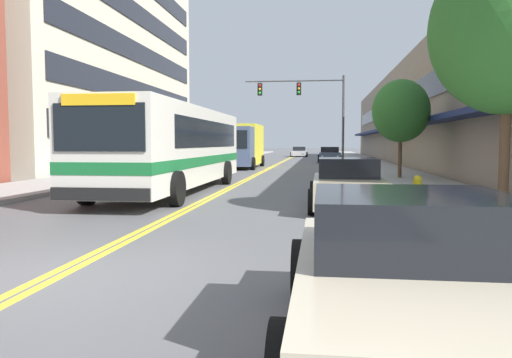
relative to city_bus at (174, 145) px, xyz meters
name	(u,v)px	position (x,y,z in m)	size (l,w,h in m)	color
ground_plane	(279,163)	(1.79, 25.45, -1.71)	(240.00, 240.00, 0.00)	#565659
sidewalk_left	(196,162)	(-5.63, 25.45, -1.64)	(3.83, 106.00, 0.14)	#9E9B96
sidewalk_right	(366,163)	(9.21, 25.45, -1.64)	(3.83, 106.00, 0.14)	#9E9B96
centre_line	(279,163)	(1.79, 25.45, -1.71)	(0.34, 106.00, 0.01)	yellow
office_tower_left	(61,18)	(-13.77, 17.63, 9.30)	(12.08, 27.71, 22.02)	beige
storefront_row_right	(442,116)	(15.35, 25.45, 2.29)	(9.10, 68.00, 8.01)	gray
city_bus	(174,145)	(0.00, 0.00, 0.00)	(2.95, 12.37, 3.02)	silver
car_navy_parked_left_near	(192,162)	(-2.59, 12.55, -1.12)	(2.04, 4.27, 1.29)	#19234C
car_champagne_parked_right_foreground	(413,279)	(6.12, -13.49, -1.08)	(2.20, 4.27, 1.35)	beige
car_slate_blue_parked_right_mid	(330,155)	(6.17, 28.28, -1.05)	(2.14, 4.66, 1.42)	#475675
car_beige_parked_right_far	(348,185)	(6.07, -4.16, -1.08)	(2.07, 4.23, 1.37)	#BCAD89
car_silver_moving_lead	(299,152)	(2.62, 46.93, -1.12)	(2.11, 4.62, 1.28)	#B7B7BC
box_truck	(242,145)	(-0.24, 17.34, -0.09)	(2.60, 7.49, 3.10)	#475675
traffic_signal_mast	(309,102)	(4.48, 19.95, 3.15)	(7.43, 0.38, 6.76)	#47474C
street_tree_right_near	(509,29)	(9.49, -5.81, 2.62)	(3.48, 3.48, 6.11)	brown
street_tree_right_mid	(401,111)	(9.07, 6.49, 1.57)	(2.68, 2.68, 4.62)	brown
fire_hydrant	(417,192)	(7.74, -5.01, -1.15)	(0.31, 0.23, 0.83)	yellow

